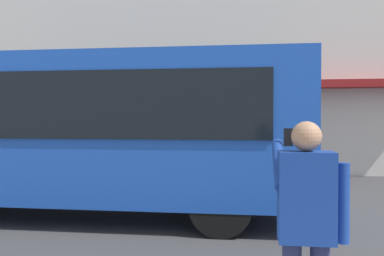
% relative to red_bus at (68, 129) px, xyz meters
% --- Properties ---
extents(ground_plane, '(60.00, 60.00, 0.00)m').
position_rel_red_bus_xyz_m(ground_plane, '(-3.68, -0.10, -1.68)').
color(ground_plane, '#38383A').
extents(building_facade_far, '(28.00, 1.55, 12.00)m').
position_rel_red_bus_xyz_m(building_facade_far, '(-3.69, -6.90, 4.30)').
color(building_facade_far, beige).
rests_on(building_facade_far, ground_plane).
extents(red_bus, '(9.05, 2.54, 3.08)m').
position_rel_red_bus_xyz_m(red_bus, '(0.00, 0.00, 0.00)').
color(red_bus, '#1947AD').
rests_on(red_bus, ground_plane).
extents(pedestrian_photographer, '(0.53, 0.52, 1.70)m').
position_rel_red_bus_xyz_m(pedestrian_photographer, '(-3.86, 4.46, -0.54)').
color(pedestrian_photographer, '#1E2347').
rests_on(pedestrian_photographer, sidewalk_curb).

